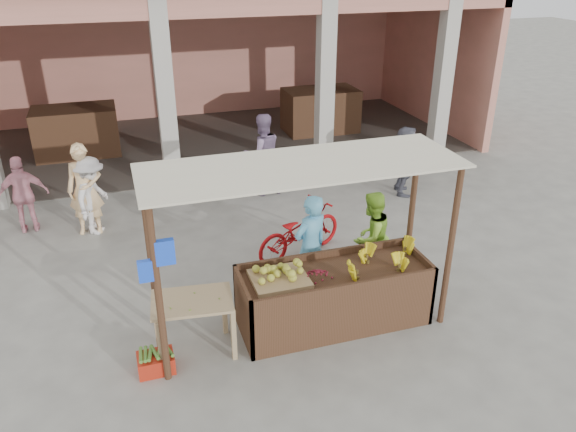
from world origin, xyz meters
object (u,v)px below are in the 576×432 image
object	(u,v)px
side_table	(193,309)
motorcycle	(299,230)
red_crate	(156,363)
fruit_stall	(334,298)
vendor_blue	(310,244)
vendor_green	(371,235)

from	to	relation	value
side_table	motorcycle	size ratio (longest dim) A/B	0.59
side_table	red_crate	size ratio (longest dim) A/B	2.40
motorcycle	side_table	bearing A→B (deg)	111.96
fruit_stall	side_table	bearing A→B (deg)	-178.13
fruit_stall	vendor_blue	bearing A→B (deg)	95.75
fruit_stall	vendor_green	bearing A→B (deg)	42.97
vendor_blue	vendor_green	xyz separation A→B (m)	(1.03, 0.13, -0.09)
fruit_stall	side_table	xyz separation A→B (m)	(-1.94, -0.06, 0.27)
red_crate	vendor_blue	size ratio (longest dim) A/B	0.26
red_crate	vendor_green	distance (m)	3.68
vendor_green	fruit_stall	bearing A→B (deg)	16.93
fruit_stall	side_table	distance (m)	1.96
fruit_stall	motorcycle	world-z (taller)	motorcycle
side_table	vendor_green	distance (m)	3.05
side_table	fruit_stall	bearing A→B (deg)	8.49
vendor_blue	motorcycle	bearing A→B (deg)	-123.19
side_table	motorcycle	distance (m)	2.92
fruit_stall	vendor_blue	distance (m)	0.90
fruit_stall	motorcycle	distance (m)	1.97
fruit_stall	red_crate	size ratio (longest dim) A/B	5.82
red_crate	motorcycle	bearing A→B (deg)	39.99
side_table	motorcycle	bearing A→B (deg)	50.53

